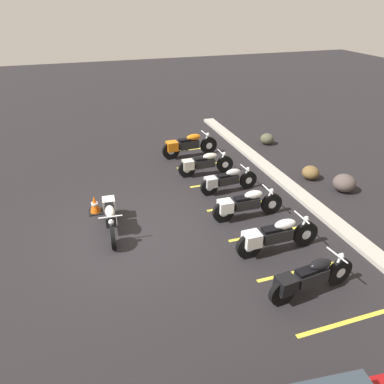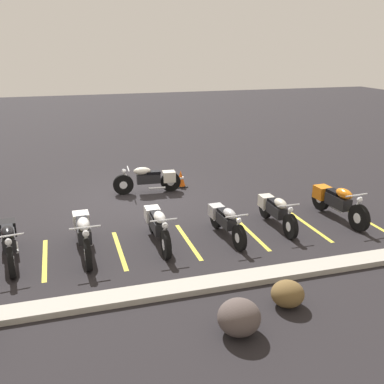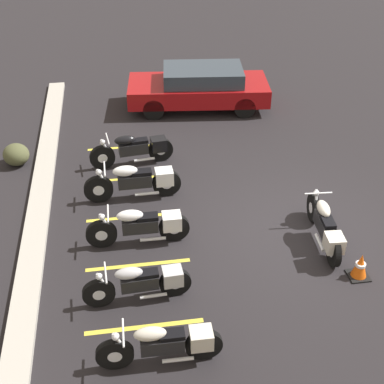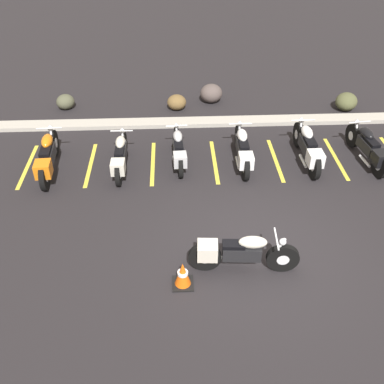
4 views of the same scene
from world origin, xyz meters
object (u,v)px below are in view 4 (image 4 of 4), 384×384
Objects in this scene: traffic_cone at (183,275)px; parked_bike_3 at (243,150)px; motorcycle_cream_featured at (238,253)px; parked_bike_0 at (48,157)px; parked_bike_4 at (308,147)px; landscape_rock_0 at (177,102)px; landscape_rock_1 at (346,102)px; parked_bike_1 at (120,156)px; parked_bike_2 at (179,150)px; landscape_rock_2 at (65,102)px; landscape_rock_3 at (211,93)px; parked_bike_5 at (369,148)px.

parked_bike_3 is at bearing 67.64° from traffic_cone.
motorcycle_cream_featured is 0.93× the size of parked_bike_0.
parked_bike_4 reaches higher than motorcycle_cream_featured.
landscape_rock_0 is 0.87× the size of landscape_rock_1.
parked_bike_4 is 3.65m from landscape_rock_1.
traffic_cone reaches higher than landscape_rock_0.
parked_bike_1 is 7.56m from landscape_rock_1.
motorcycle_cream_featured is at bearing -132.73° from parked_bike_0.
parked_bike_2 is at bearing 89.72° from traffic_cone.
parked_bike_0 is 4.24× the size of traffic_cone.
landscape_rock_1 is at bearing 61.20° from motorcycle_cream_featured.
landscape_rock_2 is (-5.19, 3.54, -0.22)m from parked_bike_3.
traffic_cone is at bearing 158.15° from parked_bike_3.
parked_bike_1 is 1.50m from parked_bike_2.
parked_bike_0 is 3.30m from parked_bike_2.
parked_bike_0 is 3.83× the size of landscape_rock_0.
parked_bike_4 reaches higher than landscape_rock_0.
parked_bike_4 is 3.16× the size of landscape_rock_3.
landscape_rock_0 is 0.83× the size of landscape_rock_3.
parked_bike_2 is at bearing 109.13° from motorcycle_cream_featured.
motorcycle_cream_featured is 5.34m from parked_bike_5.
parked_bike_3 is at bearing -140.97° from landscape_rock_1.
parked_bike_0 reaches higher than parked_bike_4.
parked_bike_4 is at bearing -89.45° from parked_bike_3.
parked_bike_3 is 3.00× the size of landscape_rock_3.
landscape_rock_0 is at bearing -156.30° from landscape_rock_3.
parked_bike_4 is at bearing -91.91° from parked_bike_0.
parked_bike_4 is 5.29m from traffic_cone.
motorcycle_cream_featured is 3.08× the size of landscape_rock_1.
traffic_cone is at bearing -143.40° from parked_bike_0.
parked_bike_1 is at bearing 84.18° from parked_bike_5.
parked_bike_2 is 3.49× the size of landscape_rock_2.
parked_bike_0 reaches higher than parked_bike_1.
parked_bike_5 is at bearing 47.31° from motorcycle_cream_featured.
landscape_rock_1 is at bearing -64.60° from parked_bike_2.
parked_bike_3 is 1.70m from parked_bike_4.
parked_bike_0 is 3.19× the size of landscape_rock_3.
parked_bike_2 is 0.92× the size of parked_bike_5.
landscape_rock_2 is at bearing 61.85° from parked_bike_4.
parked_bike_5 is 4.00× the size of traffic_cone.
traffic_cone is (1.46, -3.94, -0.18)m from parked_bike_1.
parked_bike_4 is (6.64, 0.15, -0.01)m from parked_bike_0.
traffic_cone is (-0.02, -4.20, -0.17)m from parked_bike_2.
parked_bike_1 is 0.95× the size of parked_bike_5.
landscape_rock_0 is at bearing -46.68° from parked_bike_0.
motorcycle_cream_featured is 0.94× the size of parked_bike_4.
motorcycle_cream_featured is 0.99× the size of parked_bike_3.
parked_bike_3 reaches higher than parked_bike_2.
landscape_rock_1 is (0.46, 3.09, -0.17)m from parked_bike_5.
parked_bike_1 is at bearing -123.61° from landscape_rock_3.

